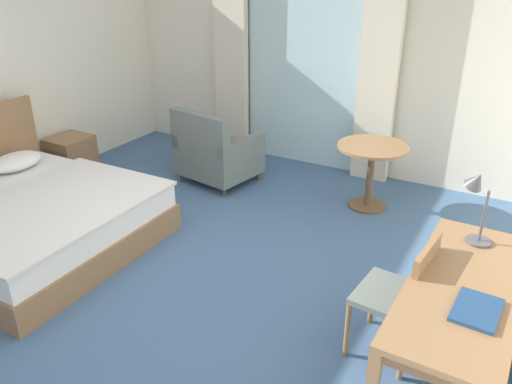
{
  "coord_description": "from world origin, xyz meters",
  "views": [
    {
      "loc": [
        2.38,
        -2.76,
        2.41
      ],
      "look_at": [
        0.62,
        0.32,
        0.76
      ],
      "focal_mm": 35.83,
      "sensor_mm": 36.0,
      "label": 1
    }
  ],
  "objects_px": {
    "nightstand": "(72,157)",
    "closed_book": "(477,310)",
    "round_cafe_table": "(372,161)",
    "writing_desk": "(462,297)",
    "desk_lamp": "(478,194)",
    "bed": "(25,218)",
    "desk_chair": "(403,292)",
    "armchair_by_window": "(216,153)"
  },
  "relations": [
    {
      "from": "desk_chair",
      "to": "closed_book",
      "type": "relative_size",
      "value": 2.74
    },
    {
      "from": "bed",
      "to": "desk_lamp",
      "type": "bearing_deg",
      "value": 10.82
    },
    {
      "from": "bed",
      "to": "round_cafe_table",
      "type": "xyz_separation_m",
      "value": [
        2.45,
        2.28,
        0.24
      ]
    },
    {
      "from": "armchair_by_window",
      "to": "desk_lamp",
      "type": "bearing_deg",
      "value": -24.96
    },
    {
      "from": "round_cafe_table",
      "to": "desk_lamp",
      "type": "bearing_deg",
      "value": -54.13
    },
    {
      "from": "bed",
      "to": "nightstand",
      "type": "distance_m",
      "value": 1.58
    },
    {
      "from": "bed",
      "to": "desk_lamp",
      "type": "distance_m",
      "value": 3.75
    },
    {
      "from": "desk_lamp",
      "to": "round_cafe_table",
      "type": "distance_m",
      "value": 2.04
    },
    {
      "from": "bed",
      "to": "closed_book",
      "type": "height_order",
      "value": "bed"
    },
    {
      "from": "nightstand",
      "to": "closed_book",
      "type": "height_order",
      "value": "closed_book"
    },
    {
      "from": "closed_book",
      "to": "armchair_by_window",
      "type": "distance_m",
      "value": 3.75
    },
    {
      "from": "bed",
      "to": "desk_chair",
      "type": "bearing_deg",
      "value": 4.24
    },
    {
      "from": "armchair_by_window",
      "to": "bed",
      "type": "bearing_deg",
      "value": -109.1
    },
    {
      "from": "nightstand",
      "to": "round_cafe_table",
      "type": "relative_size",
      "value": 0.68
    },
    {
      "from": "writing_desk",
      "to": "desk_chair",
      "type": "distance_m",
      "value": 0.41
    },
    {
      "from": "nightstand",
      "to": "closed_book",
      "type": "distance_m",
      "value": 4.87
    },
    {
      "from": "writing_desk",
      "to": "desk_lamp",
      "type": "distance_m",
      "value": 0.69
    },
    {
      "from": "closed_book",
      "to": "desk_lamp",
      "type": "bearing_deg",
      "value": 104.54
    },
    {
      "from": "closed_book",
      "to": "round_cafe_table",
      "type": "distance_m",
      "value": 2.73
    },
    {
      "from": "bed",
      "to": "nightstand",
      "type": "xyz_separation_m",
      "value": [
        -0.87,
        1.32,
        -0.02
      ]
    },
    {
      "from": "writing_desk",
      "to": "desk_lamp",
      "type": "relative_size",
      "value": 3.14
    },
    {
      "from": "bed",
      "to": "desk_chair",
      "type": "relative_size",
      "value": 2.31
    },
    {
      "from": "bed",
      "to": "writing_desk",
      "type": "distance_m",
      "value": 3.69
    },
    {
      "from": "desk_lamp",
      "to": "writing_desk",
      "type": "bearing_deg",
      "value": -83.16
    },
    {
      "from": "writing_desk",
      "to": "closed_book",
      "type": "distance_m",
      "value": 0.26
    },
    {
      "from": "nightstand",
      "to": "round_cafe_table",
      "type": "xyz_separation_m",
      "value": [
        3.32,
        0.96,
        0.26
      ]
    },
    {
      "from": "nightstand",
      "to": "round_cafe_table",
      "type": "height_order",
      "value": "round_cafe_table"
    },
    {
      "from": "writing_desk",
      "to": "closed_book",
      "type": "bearing_deg",
      "value": -67.52
    },
    {
      "from": "writing_desk",
      "to": "round_cafe_table",
      "type": "xyz_separation_m",
      "value": [
        -1.22,
        2.16,
        -0.15
      ]
    },
    {
      "from": "nightstand",
      "to": "armchair_by_window",
      "type": "bearing_deg",
      "value": 24.46
    },
    {
      "from": "nightstand",
      "to": "desk_chair",
      "type": "distance_m",
      "value": 4.33
    },
    {
      "from": "closed_book",
      "to": "round_cafe_table",
      "type": "relative_size",
      "value": 0.44
    },
    {
      "from": "nightstand",
      "to": "desk_lamp",
      "type": "relative_size",
      "value": 1.02
    },
    {
      "from": "nightstand",
      "to": "desk_chair",
      "type": "height_order",
      "value": "desk_chair"
    },
    {
      "from": "desk_chair",
      "to": "desk_lamp",
      "type": "distance_m",
      "value": 0.77
    },
    {
      "from": "desk_lamp",
      "to": "closed_book",
      "type": "distance_m",
      "value": 0.86
    },
    {
      "from": "desk_lamp",
      "to": "round_cafe_table",
      "type": "bearing_deg",
      "value": 125.87
    },
    {
      "from": "bed",
      "to": "desk_lamp",
      "type": "xyz_separation_m",
      "value": [
        3.6,
        0.69,
        0.79
      ]
    },
    {
      "from": "bed",
      "to": "round_cafe_table",
      "type": "distance_m",
      "value": 3.35
    },
    {
      "from": "nightstand",
      "to": "writing_desk",
      "type": "relative_size",
      "value": 0.33
    },
    {
      "from": "bed",
      "to": "closed_book",
      "type": "bearing_deg",
      "value": -1.57
    },
    {
      "from": "desk_chair",
      "to": "desk_lamp",
      "type": "relative_size",
      "value": 1.81
    }
  ]
}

